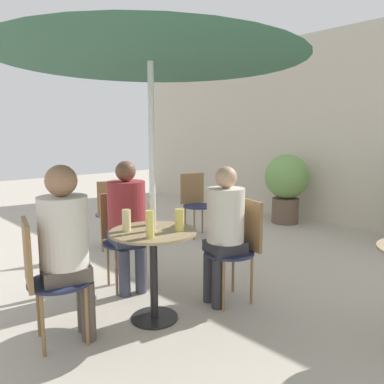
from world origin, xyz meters
The scene contains 17 objects.
ground_plane centered at (0.00, 0.00, 0.00)m, with size 20.00×20.00×0.00m, color #B2A899.
storefront_wall centered at (0.00, 3.98, 1.50)m, with size 10.00×0.06×3.00m.
cafe_table_near centered at (0.11, 0.00, 0.53)m, with size 0.66×0.66×0.70m.
bistro_chair_0 centered at (0.32, 0.75, 0.52)m, with size 0.44×0.46×0.87m.
bistro_chair_1 centered at (-0.64, 0.21, 0.52)m, with size 0.46×0.44×0.87m.
bistro_chair_2 centered at (-0.10, -0.75, 0.52)m, with size 0.44×0.46×0.87m.
bistro_chair_3 centered at (-1.45, 1.94, 0.52)m, with size 0.46×0.44×0.87m.
bistro_chair_4 centered at (-1.62, 0.71, 0.52)m, with size 0.48×0.47×0.87m.
seated_person_0 centered at (0.28, 0.61, 0.69)m, with size 0.33×0.36×1.16m.
seated_person_1 centered at (-0.49, 0.17, 0.70)m, with size 0.39×0.37×1.19m.
seated_person_2 centered at (-0.06, -0.60, 0.73)m, with size 0.35×0.37×1.22m.
beer_glass_0 centered at (0.25, 0.14, 0.79)m, with size 0.07×0.07×0.17m.
beer_glass_1 centered at (-0.05, 0.12, 0.79)m, with size 0.06×0.06×0.17m.
beer_glass_2 centered at (-0.02, -0.15, 0.78)m, with size 0.06×0.06×0.16m.
beer_glass_3 centered at (0.25, -0.14, 0.80)m, with size 0.06×0.06×0.19m.
potted_plant_0 centered at (-0.97, 3.51, 0.65)m, with size 0.68×0.68×1.11m.
umbrella centered at (0.11, 0.00, 2.06)m, with size 2.18×2.18×2.20m.
Camera 1 is at (2.28, -1.66, 1.41)m, focal length 35.00 mm.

